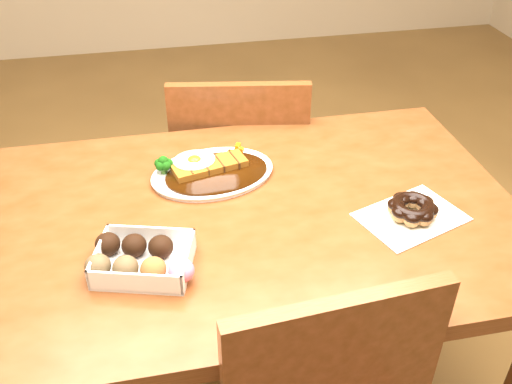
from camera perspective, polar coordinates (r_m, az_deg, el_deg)
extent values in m
cube|color=#512A10|center=(1.29, -0.26, -2.61)|extent=(1.20, 0.80, 0.04)
cylinder|color=#512A10|center=(1.81, -19.61, -7.43)|extent=(0.06, 0.06, 0.71)
cylinder|color=#512A10|center=(1.92, 13.72, -3.28)|extent=(0.06, 0.06, 0.71)
cube|color=#512A10|center=(1.96, -1.59, 1.31)|extent=(0.48, 0.48, 0.04)
cylinder|color=#512A10|center=(2.23, 2.83, -0.96)|extent=(0.04, 0.04, 0.41)
cylinder|color=#512A10|center=(2.23, -5.90, -1.12)|extent=(0.04, 0.04, 0.41)
cylinder|color=#512A10|center=(1.97, 3.55, -6.82)|extent=(0.04, 0.04, 0.41)
cylinder|color=#512A10|center=(1.97, -6.42, -7.01)|extent=(0.04, 0.04, 0.41)
cube|color=#512A10|center=(1.67, -1.66, 4.50)|extent=(0.40, 0.10, 0.40)
cube|color=#512A10|center=(1.07, 7.71, -18.16)|extent=(0.40, 0.06, 0.40)
ellipsoid|color=white|center=(1.40, -4.34, 1.84)|extent=(0.33, 0.26, 0.01)
ellipsoid|color=black|center=(1.38, -3.95, 1.88)|extent=(0.28, 0.22, 0.01)
cube|color=#6B380C|center=(1.39, -4.65, 2.56)|extent=(0.19, 0.10, 0.02)
ellipsoid|color=white|center=(1.39, -6.18, 3.18)|extent=(0.12, 0.10, 0.01)
ellipsoid|color=#FFB214|center=(1.39, -6.18, 3.21)|extent=(0.03, 0.03, 0.02)
cube|color=white|center=(1.14, -11.16, -6.56)|extent=(0.21, 0.19, 0.05)
ellipsoid|color=black|center=(1.14, -15.54, -7.14)|extent=(0.05, 0.05, 0.05)
ellipsoid|color=black|center=(1.12, -12.92, -7.37)|extent=(0.05, 0.05, 0.05)
ellipsoid|color=brown|center=(1.11, -10.23, -7.59)|extent=(0.05, 0.05, 0.05)
ellipsoid|color=pink|center=(1.10, -7.47, -7.80)|extent=(0.05, 0.05, 0.05)
ellipsoid|color=black|center=(1.18, -14.61, -5.05)|extent=(0.05, 0.05, 0.05)
ellipsoid|color=black|center=(1.17, -12.09, -5.24)|extent=(0.05, 0.05, 0.05)
ellipsoid|color=black|center=(1.16, -9.51, -5.42)|extent=(0.05, 0.05, 0.05)
cube|color=silver|center=(1.31, 15.23, -2.40)|extent=(0.26, 0.22, 0.00)
torus|color=olive|center=(1.29, 15.36, -1.72)|extent=(0.14, 0.14, 0.04)
torus|color=black|center=(1.29, 15.43, -1.38)|extent=(0.12, 0.12, 0.02)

